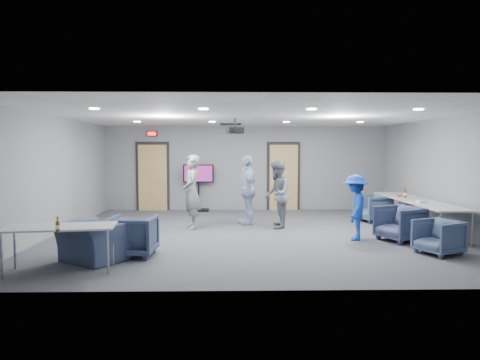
{
  "coord_description": "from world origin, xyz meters",
  "views": [
    {
      "loc": [
        -0.49,
        -9.75,
        1.93
      ],
      "look_at": [
        -0.27,
        0.68,
        1.2
      ],
      "focal_mm": 32.0,
      "sensor_mm": 36.0,
      "label": 1
    }
  ],
  "objects_px": {
    "person_d": "(355,207)",
    "chair_front_b": "(92,242)",
    "table_right_b": "(435,207)",
    "bottle_front": "(58,227)",
    "person_a": "(192,192)",
    "table_right_a": "(401,197)",
    "person_b": "(277,194)",
    "chair_right_a": "(373,208)",
    "chair_front_a": "(133,236)",
    "chair_right_c": "(438,237)",
    "tv_stand": "(199,185)",
    "projector": "(235,130)",
    "bottle_right": "(405,194)",
    "person_c": "(247,190)",
    "table_front_left": "(60,229)",
    "chair_right_b": "(400,224)"
  },
  "relations": [
    {
      "from": "person_d",
      "to": "table_right_a",
      "type": "relative_size",
      "value": 0.72
    },
    {
      "from": "chair_front_b",
      "to": "chair_right_c",
      "type": "bearing_deg",
      "value": -142.94
    },
    {
      "from": "person_a",
      "to": "table_front_left",
      "type": "relative_size",
      "value": 1.02
    },
    {
      "from": "person_b",
      "to": "bottle_right",
      "type": "bearing_deg",
      "value": 98.52
    },
    {
      "from": "tv_stand",
      "to": "person_c",
      "type": "bearing_deg",
      "value": -58.87
    },
    {
      "from": "person_b",
      "to": "chair_front_b",
      "type": "distance_m",
      "value": 4.75
    },
    {
      "from": "person_a",
      "to": "person_b",
      "type": "relative_size",
      "value": 1.08
    },
    {
      "from": "chair_front_b",
      "to": "bottle_right",
      "type": "height_order",
      "value": "bottle_right"
    },
    {
      "from": "chair_right_c",
      "to": "table_right_b",
      "type": "xyz_separation_m",
      "value": [
        0.65,
        1.48,
        0.37
      ]
    },
    {
      "from": "table_right_a",
      "to": "projector",
      "type": "relative_size",
      "value": 4.5
    },
    {
      "from": "person_a",
      "to": "projector",
      "type": "xyz_separation_m",
      "value": [
        1.06,
        -0.12,
        1.5
      ]
    },
    {
      "from": "table_right_a",
      "to": "projector",
      "type": "distance_m",
      "value": 4.79
    },
    {
      "from": "person_d",
      "to": "chair_right_b",
      "type": "height_order",
      "value": "person_d"
    },
    {
      "from": "chair_front_b",
      "to": "table_right_b",
      "type": "bearing_deg",
      "value": -131.31
    },
    {
      "from": "chair_right_a",
      "to": "table_right_a",
      "type": "bearing_deg",
      "value": 48.97
    },
    {
      "from": "chair_right_c",
      "to": "table_front_left",
      "type": "relative_size",
      "value": 0.4
    },
    {
      "from": "person_a",
      "to": "table_right_a",
      "type": "bearing_deg",
      "value": 87.75
    },
    {
      "from": "table_front_left",
      "to": "projector",
      "type": "relative_size",
      "value": 4.11
    },
    {
      "from": "chair_front_a",
      "to": "table_right_a",
      "type": "height_order",
      "value": "chair_front_a"
    },
    {
      "from": "chair_front_b",
      "to": "tv_stand",
      "type": "distance_m",
      "value": 6.31
    },
    {
      "from": "chair_right_a",
      "to": "projector",
      "type": "xyz_separation_m",
      "value": [
        -3.75,
        -1.13,
        2.04
      ]
    },
    {
      "from": "person_a",
      "to": "chair_front_a",
      "type": "height_order",
      "value": "person_a"
    },
    {
      "from": "person_b",
      "to": "chair_front_b",
      "type": "relative_size",
      "value": 1.6
    },
    {
      "from": "chair_right_b",
      "to": "person_c",
      "type": "bearing_deg",
      "value": -148.29
    },
    {
      "from": "person_c",
      "to": "chair_right_c",
      "type": "distance_m",
      "value": 4.81
    },
    {
      "from": "chair_front_a",
      "to": "tv_stand",
      "type": "height_order",
      "value": "tv_stand"
    },
    {
      "from": "chair_right_c",
      "to": "projector",
      "type": "bearing_deg",
      "value": -149.0
    },
    {
      "from": "person_a",
      "to": "chair_front_a",
      "type": "xyz_separation_m",
      "value": [
        -0.82,
        -2.7,
        -0.54
      ]
    },
    {
      "from": "tv_stand",
      "to": "chair_right_c",
      "type": "bearing_deg",
      "value": -49.73
    },
    {
      "from": "person_c",
      "to": "chair_right_a",
      "type": "xyz_separation_m",
      "value": [
        3.41,
        0.35,
        -0.54
      ]
    },
    {
      "from": "person_a",
      "to": "table_right_a",
      "type": "distance_m",
      "value": 5.5
    },
    {
      "from": "person_d",
      "to": "tv_stand",
      "type": "height_order",
      "value": "tv_stand"
    },
    {
      "from": "chair_front_a",
      "to": "tv_stand",
      "type": "bearing_deg",
      "value": -94.44
    },
    {
      "from": "person_d",
      "to": "chair_front_b",
      "type": "distance_m",
      "value": 5.36
    },
    {
      "from": "person_b",
      "to": "chair_right_c",
      "type": "height_order",
      "value": "person_b"
    },
    {
      "from": "chair_right_c",
      "to": "tv_stand",
      "type": "distance_m",
      "value": 7.56
    },
    {
      "from": "chair_right_a",
      "to": "chair_front_b",
      "type": "xyz_separation_m",
      "value": [
        -6.25,
        -4.07,
        -0.02
      ]
    },
    {
      "from": "projector",
      "to": "table_right_a",
      "type": "bearing_deg",
      "value": -4.17
    },
    {
      "from": "person_d",
      "to": "tv_stand",
      "type": "bearing_deg",
      "value": -120.04
    },
    {
      "from": "bottle_front",
      "to": "chair_right_c",
      "type": "bearing_deg",
      "value": 13.46
    },
    {
      "from": "person_c",
      "to": "chair_right_b",
      "type": "height_order",
      "value": "person_c"
    },
    {
      "from": "tv_stand",
      "to": "projector",
      "type": "bearing_deg",
      "value": -70.56
    },
    {
      "from": "person_b",
      "to": "chair_front_a",
      "type": "distance_m",
      "value": 4.04
    },
    {
      "from": "person_d",
      "to": "table_front_left",
      "type": "relative_size",
      "value": 0.79
    },
    {
      "from": "chair_right_c",
      "to": "bottle_front",
      "type": "relative_size",
      "value": 3.01
    },
    {
      "from": "table_right_b",
      "to": "bottle_front",
      "type": "xyz_separation_m",
      "value": [
        -7.02,
        -3.01,
        0.13
      ]
    },
    {
      "from": "bottle_right",
      "to": "tv_stand",
      "type": "xyz_separation_m",
      "value": [
        -5.41,
        2.89,
        0.01
      ]
    },
    {
      "from": "bottle_right",
      "to": "projector",
      "type": "bearing_deg",
      "value": -176.08
    },
    {
      "from": "chair_right_a",
      "to": "chair_front_a",
      "type": "height_order",
      "value": "chair_front_a"
    },
    {
      "from": "person_d",
      "to": "person_b",
      "type": "bearing_deg",
      "value": -112.82
    }
  ]
}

